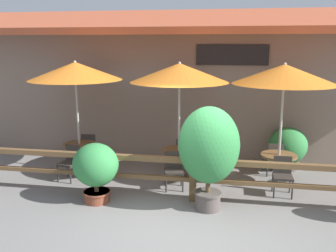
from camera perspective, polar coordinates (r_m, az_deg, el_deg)
The scene contains 18 objects.
ground_plane at distance 7.27m, azimuth 2.82°, elevation -14.56°, with size 60.00×60.00×0.00m, color slate.
building_facade at distance 10.62m, azimuth 5.76°, elevation 6.25°, with size 14.28×1.49×4.23m.
patio_railing at distance 7.96m, azimuth 3.83°, elevation -6.68°, with size 10.40×0.14×0.95m.
patio_umbrella_near at distance 9.77m, azimuth -13.95°, elevation 8.12°, with size 2.36×2.36×2.89m.
dining_table_near at distance 10.12m, azimuth -13.34°, elevation -3.45°, with size 0.85×0.85×0.74m.
chair_near_streetside at distance 9.55m, azimuth -14.71°, elevation -5.16°, with size 0.50×0.50×0.86m.
chair_near_wallside at distance 10.74m, azimuth -11.79°, elevation -3.05°, with size 0.44×0.44×0.86m.
patio_umbrella_middle at distance 8.93m, azimuth 1.75°, elevation 8.10°, with size 2.36×2.36×2.89m.
dining_table_middle at distance 9.31m, azimuth 1.66°, elevation -4.50°, with size 0.85×0.85×0.74m.
chair_middle_streetside at distance 8.70m, azimuth 0.87°, elevation -6.48°, with size 0.51×0.51×0.86m.
chair_middle_wallside at distance 9.99m, azimuth 2.55°, elevation -3.97°, with size 0.45×0.45×0.86m.
patio_umbrella_far at distance 8.91m, azimuth 17.31°, elevation 7.54°, with size 2.36×2.36×2.89m.
dining_table_far at distance 9.29m, azimuth 16.50°, elevation -5.07°, with size 0.85×0.85×0.74m.
chair_far_streetside at distance 8.72m, azimuth 17.07°, elevation -6.99°, with size 0.42×0.42×0.86m.
chair_far_wallside at distance 9.92m, azimuth 15.83°, elevation -4.56°, with size 0.49×0.49×0.86m.
potted_plant_corner_fern at distance 7.42m, azimuth 6.24°, elevation -3.37°, with size 1.21×1.09×2.12m.
potted_plant_tall_tropical at distance 8.03m, azimuth -10.95°, elevation -6.28°, with size 0.97×0.87×1.28m.
potted_plant_entrance_palm at distance 10.44m, azimuth 17.81°, elevation -3.08°, with size 1.00×0.90×1.15m.
Camera 1 is at (0.78, -6.43, 3.30)m, focal length 40.00 mm.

